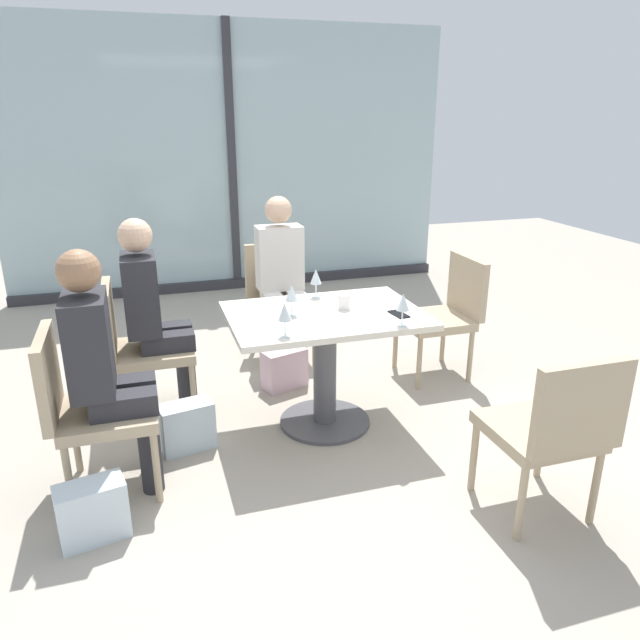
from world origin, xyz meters
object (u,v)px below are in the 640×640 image
(dining_table_main, at_px, (325,346))
(wine_glass_1, at_px, (403,303))
(wine_glass_2, at_px, (292,294))
(handbag_0, at_px, (92,512))
(chair_side_end, at_px, (86,403))
(cell_phone_on_table, at_px, (399,314))
(handbag_2, at_px, (187,426))
(chair_far_right, at_px, (447,309))
(wine_glass_0, at_px, (285,313))
(chair_front_right, at_px, (553,426))
(person_far_left, at_px, (153,309))
(coffee_cup, at_px, (344,302))
(person_near_window, at_px, (282,273))
(wine_glass_3, at_px, (316,277))
(handbag_1, at_px, (284,369))
(chair_near_window, at_px, (279,294))
(person_side_end, at_px, (105,362))
(chair_far_left, at_px, (138,342))

(dining_table_main, distance_m, wine_glass_1, 0.59)
(wine_glass_2, height_order, handbag_0, wine_glass_2)
(chair_side_end, relative_size, wine_glass_2, 4.70)
(cell_phone_on_table, distance_m, handbag_2, 1.38)
(chair_far_right, relative_size, cell_phone_on_table, 6.04)
(wine_glass_0, bearing_deg, wine_glass_2, 69.34)
(chair_front_right, relative_size, person_far_left, 0.69)
(wine_glass_1, distance_m, wine_glass_2, 0.64)
(chair_front_right, height_order, wine_glass_1, wine_glass_1)
(cell_phone_on_table, bearing_deg, chair_side_end, 177.79)
(chair_side_end, distance_m, cell_phone_on_table, 1.75)
(dining_table_main, xyz_separation_m, wine_glass_1, (0.34, -0.34, 0.34))
(handbag_0, bearing_deg, wine_glass_0, 9.16)
(dining_table_main, distance_m, wine_glass_0, 0.56)
(chair_far_right, distance_m, coffee_cup, 1.07)
(person_near_window, distance_m, handbag_0, 2.28)
(wine_glass_3, distance_m, handbag_0, 1.84)
(cell_phone_on_table, distance_m, handbag_1, 1.08)
(dining_table_main, bearing_deg, person_far_left, 154.22)
(dining_table_main, xyz_separation_m, handbag_0, (-1.33, -0.70, -0.38))
(chair_near_window, bearing_deg, cell_phone_on_table, -73.58)
(handbag_0, bearing_deg, coffee_cup, 14.61)
(person_side_end, distance_m, wine_glass_1, 1.57)
(chair_side_end, relative_size, cell_phone_on_table, 6.04)
(chair_near_window, distance_m, chair_front_right, 2.47)
(chair_front_right, relative_size, person_near_window, 0.69)
(chair_far_right, xyz_separation_m, coffee_cup, (-0.94, -0.43, 0.28))
(cell_phone_on_table, relative_size, handbag_0, 0.48)
(person_near_window, xyz_separation_m, wine_glass_2, (-0.20, -1.06, 0.16))
(chair_far_left, height_order, handbag_1, chair_far_left)
(person_far_left, xyz_separation_m, handbag_2, (0.12, -0.51, -0.56))
(handbag_1, bearing_deg, wine_glass_0, -120.61)
(chair_near_window, distance_m, person_side_end, 1.94)
(chair_near_window, distance_m, wine_glass_3, 0.95)
(chair_far_left, height_order, person_near_window, person_near_window)
(chair_near_window, xyz_separation_m, handbag_1, (-0.12, -0.61, -0.36))
(chair_far_left, bearing_deg, handbag_2, -66.00)
(person_side_end, relative_size, handbag_1, 4.20)
(chair_far_left, bearing_deg, chair_far_right, 0.00)
(person_near_window, bearing_deg, chair_side_end, -133.87)
(handbag_0, relative_size, handbag_1, 1.00)
(chair_near_window, distance_m, handbag_0, 2.33)
(person_side_end, xyz_separation_m, cell_phone_on_table, (1.62, 0.15, 0.03))
(chair_near_window, height_order, wine_glass_3, wine_glass_3)
(person_far_left, distance_m, cell_phone_on_table, 1.50)
(person_side_end, bearing_deg, coffee_cup, 14.20)
(chair_side_end, height_order, coffee_cup, chair_side_end)
(handbag_1, bearing_deg, cell_phone_on_table, -72.83)
(chair_side_end, relative_size, chair_far_left, 1.00)
(chair_near_window, bearing_deg, dining_table_main, -90.00)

